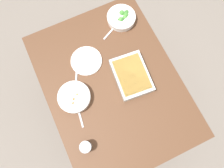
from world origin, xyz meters
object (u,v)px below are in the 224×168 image
at_px(baking_dish, 132,76).
at_px(side_plate, 86,61).
at_px(drink_cup, 86,147).
at_px(stew_bowl, 74,97).
at_px(spoon_by_broccoli, 113,28).
at_px(broccoli_bowl, 121,18).
at_px(fork_on_table, 77,72).
at_px(spoon_by_stew, 79,111).

bearing_deg(baking_dish, side_plate, -135.90).
distance_m(drink_cup, side_plate, 0.58).
distance_m(stew_bowl, drink_cup, 0.33).
xyz_separation_m(stew_bowl, spoon_by_broccoli, (-0.37, 0.46, -0.03)).
bearing_deg(stew_bowl, broccoli_bowl, 126.82).
xyz_separation_m(side_plate, spoon_by_broccoli, (-0.15, 0.28, -0.00)).
relative_size(broccoli_bowl, fork_on_table, 1.27).
distance_m(baking_dish, spoon_by_stew, 0.43).
bearing_deg(side_plate, broccoli_bowl, 117.67).
relative_size(baking_dish, fork_on_table, 1.91).
distance_m(drink_cup, spoon_by_stew, 0.24).
relative_size(broccoli_bowl, spoon_by_stew, 1.21).
height_order(stew_bowl, side_plate, stew_bowl).
distance_m(spoon_by_stew, fork_on_table, 0.27).
bearing_deg(stew_bowl, drink_cup, -9.52).
relative_size(stew_bowl, broccoli_bowl, 1.02).
relative_size(stew_bowl, spoon_by_stew, 1.24).
xyz_separation_m(broccoli_bowl, spoon_by_stew, (0.50, -0.56, -0.03)).
xyz_separation_m(stew_bowl, fork_on_table, (-0.16, 0.08, -0.03)).
bearing_deg(stew_bowl, spoon_by_broccoli, 128.57).
bearing_deg(baking_dish, drink_cup, -57.45).
height_order(baking_dish, drink_cup, drink_cup).
xyz_separation_m(baking_dish, drink_cup, (0.30, -0.46, 0.00)).
relative_size(stew_bowl, drink_cup, 2.56).
distance_m(baking_dish, side_plate, 0.34).
xyz_separation_m(broccoli_bowl, drink_cup, (0.73, -0.60, 0.01)).
height_order(drink_cup, spoon_by_broccoli, drink_cup).
distance_m(baking_dish, spoon_by_broccoli, 0.40).
bearing_deg(side_plate, baking_dish, 44.10).
bearing_deg(baking_dish, spoon_by_broccoli, 172.75).
distance_m(broccoli_bowl, baking_dish, 0.45).
relative_size(baking_dish, side_plate, 1.45).
bearing_deg(fork_on_table, side_plate, 117.28).
height_order(drink_cup, fork_on_table, drink_cup).
xyz_separation_m(broccoli_bowl, spoon_by_broccoli, (0.04, -0.08, -0.03)).
distance_m(stew_bowl, baking_dish, 0.41).
xyz_separation_m(side_plate, fork_on_table, (0.05, -0.10, -0.00)).
height_order(baking_dish, spoon_by_broccoli, baking_dish).
relative_size(baking_dish, spoon_by_stew, 1.81).
distance_m(broccoli_bowl, spoon_by_stew, 0.75).
bearing_deg(stew_bowl, baking_dish, 86.20).
relative_size(stew_bowl, fork_on_table, 1.30).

